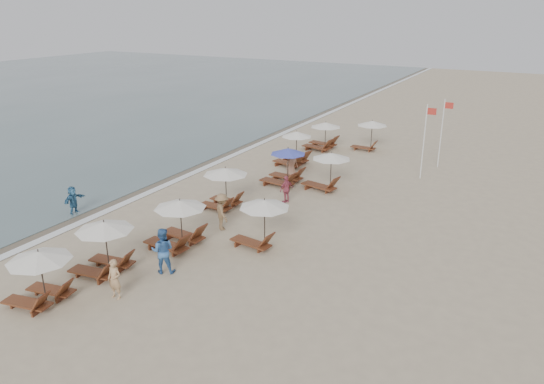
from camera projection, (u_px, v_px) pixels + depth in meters
The scene contains 21 objects.
ground at pixel (252, 303), 18.55m from camera, with size 160.00×160.00×0.00m, color tan.
wet_sand_band at pixel (163, 176), 32.44m from camera, with size 3.20×140.00×0.01m, color #6B5E4C.
foam_line at pixel (179, 179), 31.85m from camera, with size 0.50×140.00×0.02m, color white.
lounger_station_0 at pixel (39, 276), 18.16m from camera, with size 2.51×2.24×2.12m.
lounger_station_1 at pixel (103, 247), 20.25m from camera, with size 2.58×2.26×2.28m.
lounger_station_2 at pixel (176, 225), 22.59m from camera, with size 2.75×2.29×2.24m.
lounger_station_3 at pixel (223, 186), 26.92m from camera, with size 2.53×2.34×2.24m.
lounger_station_4 at pixel (284, 168), 30.70m from camera, with size 2.67×2.21×2.26m.
lounger_station_5 at pixel (293, 150), 34.43m from camera, with size 2.59×2.39×2.34m.
lounger_station_6 at pixel (322, 137), 38.29m from camera, with size 2.75×2.26×2.07m.
inland_station_0 at pixel (259, 218), 22.40m from camera, with size 2.68×2.24×2.22m.
inland_station_1 at pixel (325, 169), 29.55m from camera, with size 2.84×2.24×2.22m.
inland_station_2 at pixel (369, 131), 37.81m from camera, with size 2.56×2.24×2.22m.
beachgoer_near at pixel (115, 279), 18.62m from camera, with size 0.56×0.37×1.54m, color tan.
beachgoer_mid_a at pixel (163, 251), 20.41m from camera, with size 0.93×0.72×1.90m, color #3768A7.
beachgoer_mid_b at pixel (222, 212), 24.42m from camera, with size 1.16×0.67×1.80m, color olive.
beachgoer_far_a at pixel (286, 189), 27.84m from camera, with size 0.89×0.37×1.53m, color #AC4458.
beachgoer_far_b at pixel (292, 164), 32.00m from camera, with size 0.86×0.56×1.75m, color #AA775C.
waterline_walker at pixel (73, 200), 26.32m from camera, with size 1.38×0.44×1.49m, color #2E628B.
flag_pole_near at pixel (425, 138), 31.19m from camera, with size 0.59×0.08×4.63m.
flag_pole_far at pixel (442, 130), 33.45m from camera, with size 0.60×0.08×4.54m.
Camera 1 is at (8.35, -13.77, 10.07)m, focal length 33.94 mm.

